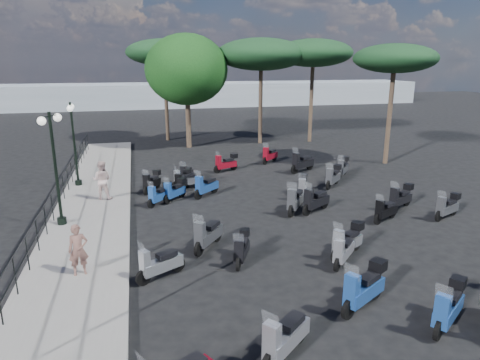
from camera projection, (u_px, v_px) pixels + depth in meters
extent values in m
plane|color=black|center=(266.00, 226.00, 16.09)|extent=(120.00, 120.00, 0.00)
cube|color=slate|center=(92.00, 212.00, 17.39)|extent=(3.00, 30.00, 0.15)
cylinder|color=black|center=(0.00, 304.00, 9.70)|extent=(0.04, 0.04, 1.10)
cylinder|color=black|center=(15.00, 275.00, 10.98)|extent=(0.04, 0.04, 1.10)
cylinder|color=black|center=(27.00, 253.00, 12.26)|extent=(0.04, 0.04, 1.10)
cylinder|color=black|center=(37.00, 235.00, 13.54)|extent=(0.04, 0.04, 1.10)
cylinder|color=black|center=(45.00, 219.00, 14.82)|extent=(0.04, 0.04, 1.10)
cylinder|color=black|center=(52.00, 207.00, 16.10)|extent=(0.04, 0.04, 1.10)
cylinder|color=black|center=(58.00, 196.00, 17.38)|extent=(0.04, 0.04, 1.10)
cylinder|color=black|center=(63.00, 187.00, 18.66)|extent=(0.04, 0.04, 1.10)
cylinder|color=black|center=(68.00, 179.00, 19.94)|extent=(0.04, 0.04, 1.10)
cylinder|color=black|center=(71.00, 171.00, 21.22)|extent=(0.04, 0.04, 1.10)
cylinder|color=black|center=(75.00, 165.00, 22.50)|extent=(0.04, 0.04, 1.10)
cylinder|color=black|center=(78.00, 159.00, 23.78)|extent=(0.04, 0.04, 1.10)
cylinder|color=black|center=(81.00, 154.00, 25.06)|extent=(0.04, 0.04, 1.10)
cylinder|color=black|center=(83.00, 150.00, 26.34)|extent=(0.04, 0.04, 1.10)
cylinder|color=black|center=(86.00, 146.00, 27.62)|extent=(0.04, 0.04, 1.10)
cylinder|color=black|center=(88.00, 142.00, 28.90)|extent=(0.04, 0.04, 1.10)
cube|color=black|center=(54.00, 188.00, 16.60)|extent=(0.04, 26.00, 0.04)
cube|color=black|center=(55.00, 201.00, 16.74)|extent=(0.04, 26.00, 0.04)
cylinder|color=black|center=(62.00, 221.00, 15.89)|extent=(0.33, 0.33, 0.25)
cylinder|color=black|center=(56.00, 170.00, 15.36)|extent=(0.11, 0.11, 4.16)
cylinder|color=black|center=(49.00, 116.00, 14.84)|extent=(0.41, 0.88, 0.04)
sphere|color=white|center=(57.00, 117.00, 15.31)|extent=(0.29, 0.29, 0.29)
sphere|color=white|center=(42.00, 121.00, 14.42)|extent=(0.29, 0.29, 0.29)
cylinder|color=black|center=(79.00, 182.00, 20.85)|extent=(0.32, 0.32, 0.24)
cylinder|color=black|center=(74.00, 145.00, 20.34)|extent=(0.11, 0.11, 4.01)
cylinder|color=black|center=(70.00, 105.00, 19.84)|extent=(0.11, 0.90, 0.04)
sphere|color=white|center=(71.00, 107.00, 20.28)|extent=(0.28, 0.28, 0.28)
sphere|color=white|center=(70.00, 108.00, 19.45)|extent=(0.28, 0.28, 0.28)
imported|color=brown|center=(78.00, 250.00, 11.99)|extent=(0.60, 0.45, 1.49)
imported|color=#C8ACA7|center=(102.00, 180.00, 18.57)|extent=(0.97, 0.83, 1.71)
cylinder|color=black|center=(300.00, 332.00, 9.42)|extent=(0.46, 0.41, 0.51)
cube|color=#A0A1A9|center=(287.00, 338.00, 8.91)|extent=(1.28, 1.16, 0.36)
cube|color=black|center=(292.00, 321.00, 8.97)|extent=(0.69, 0.65, 0.15)
cube|color=#A0A1A9|center=(272.00, 340.00, 8.36)|extent=(0.38, 0.39, 0.74)
plane|color=white|center=(271.00, 321.00, 8.19)|extent=(0.32, 0.36, 0.39)
cylinder|color=black|center=(143.00, 278.00, 11.82)|extent=(0.45, 0.31, 0.46)
cylinder|color=black|center=(178.00, 264.00, 12.57)|extent=(0.45, 0.31, 0.46)
cube|color=#B6BAC1|center=(162.00, 265.00, 12.18)|extent=(1.25, 0.90, 0.33)
cube|color=black|center=(167.00, 254.00, 12.21)|extent=(0.65, 0.54, 0.13)
cube|color=#B6BAC1|center=(145.00, 262.00, 11.75)|extent=(0.33, 0.36, 0.67)
plane|color=white|center=(142.00, 248.00, 11.59)|extent=(0.25, 0.36, 0.36)
cylinder|color=black|center=(199.00, 249.00, 13.57)|extent=(0.40, 0.47, 0.51)
cylinder|color=black|center=(217.00, 234.00, 14.69)|extent=(0.40, 0.47, 0.51)
cube|color=#424348|center=(209.00, 235.00, 14.13)|extent=(1.13, 1.31, 0.36)
cube|color=black|center=(211.00, 225.00, 14.21)|extent=(0.64, 0.70, 0.15)
cube|color=#424348|center=(200.00, 233.00, 13.52)|extent=(0.39, 0.38, 0.74)
plane|color=white|center=(199.00, 220.00, 13.33)|extent=(0.37, 0.31, 0.39)
cylinder|color=black|center=(198.00, 194.00, 19.11)|extent=(0.42, 0.40, 0.48)
cylinder|color=black|center=(214.00, 188.00, 20.07)|extent=(0.42, 0.40, 0.48)
cube|color=#214E9D|center=(207.00, 187.00, 19.58)|extent=(1.19, 1.13, 0.34)
cube|color=black|center=(209.00, 180.00, 19.64)|extent=(0.65, 0.63, 0.14)
cube|color=#214E9D|center=(199.00, 184.00, 19.05)|extent=(0.37, 0.37, 0.70)
plane|color=white|center=(198.00, 175.00, 18.88)|extent=(0.32, 0.33, 0.37)
cylinder|color=black|center=(178.00, 190.00, 19.90)|extent=(0.30, 0.42, 0.44)
cylinder|color=black|center=(187.00, 183.00, 20.90)|extent=(0.30, 0.42, 0.44)
cube|color=black|center=(183.00, 183.00, 20.40)|extent=(0.87, 1.17, 0.31)
cube|color=black|center=(184.00, 177.00, 20.47)|extent=(0.51, 0.61, 0.13)
cube|color=black|center=(178.00, 181.00, 19.85)|extent=(0.34, 0.31, 0.64)
plane|color=white|center=(177.00, 172.00, 19.69)|extent=(0.33, 0.24, 0.34)
cube|color=black|center=(187.00, 172.00, 20.76)|extent=(0.41, 0.41, 0.24)
cylinder|color=black|center=(348.00, 309.00, 10.27)|extent=(0.50, 0.36, 0.52)
cylinder|color=black|center=(375.00, 289.00, 11.15)|extent=(0.50, 0.36, 0.52)
cube|color=#214E9D|center=(364.00, 291.00, 10.69)|extent=(1.40, 1.03, 0.37)
cube|color=black|center=(369.00, 278.00, 10.74)|extent=(0.72, 0.61, 0.15)
cube|color=#214E9D|center=(352.00, 289.00, 10.20)|extent=(0.37, 0.40, 0.76)
plane|color=white|center=(352.00, 272.00, 10.02)|extent=(0.28, 0.40, 0.40)
cube|color=black|center=(378.00, 265.00, 10.98)|extent=(0.49, 0.49, 0.28)
cylinder|color=black|center=(337.00, 264.00, 12.60)|extent=(0.37, 0.38, 0.44)
cylinder|color=black|center=(348.00, 251.00, 13.51)|extent=(0.37, 0.38, 0.44)
cube|color=#A0A1A9|center=(344.00, 252.00, 13.05)|extent=(1.05, 1.07, 0.31)
cube|color=black|center=(346.00, 242.00, 13.11)|extent=(0.58, 0.58, 0.13)
cube|color=#A0A1A9|center=(339.00, 250.00, 12.55)|extent=(0.34, 0.34, 0.64)
plane|color=white|center=(339.00, 238.00, 12.39)|extent=(0.30, 0.29, 0.34)
cylinder|color=black|center=(238.00, 264.00, 12.65)|extent=(0.25, 0.42, 0.42)
cylinder|color=black|center=(245.00, 249.00, 13.66)|extent=(0.25, 0.42, 0.42)
cube|color=black|center=(242.00, 251.00, 13.15)|extent=(0.74, 1.17, 0.30)
cube|color=black|center=(243.00, 241.00, 13.23)|extent=(0.46, 0.59, 0.12)
cube|color=black|center=(239.00, 250.00, 12.61)|extent=(0.32, 0.29, 0.62)
plane|color=white|center=(239.00, 239.00, 12.45)|extent=(0.34, 0.20, 0.33)
cube|color=black|center=(245.00, 232.00, 13.52)|extent=(0.38, 0.39, 0.23)
cylinder|color=black|center=(167.00, 199.00, 18.54)|extent=(0.36, 0.37, 0.43)
cylinder|color=black|center=(182.00, 193.00, 19.44)|extent=(0.36, 0.37, 0.43)
cube|color=#214E9D|center=(175.00, 192.00, 18.98)|extent=(1.01, 1.05, 0.30)
cube|color=black|center=(177.00, 186.00, 19.04)|extent=(0.56, 0.57, 0.12)
cube|color=#214E9D|center=(168.00, 190.00, 18.49)|extent=(0.33, 0.32, 0.62)
plane|color=white|center=(167.00, 181.00, 18.34)|extent=(0.29, 0.28, 0.33)
cube|color=black|center=(182.00, 181.00, 19.30)|extent=(0.41, 0.41, 0.23)
cylinder|color=black|center=(176.00, 186.00, 20.45)|extent=(0.46, 0.21, 0.45)
cylinder|color=black|center=(197.00, 183.00, 20.98)|extent=(0.46, 0.21, 0.45)
cube|color=#A0A1A9|center=(188.00, 181.00, 20.69)|extent=(1.25, 0.63, 0.32)
cube|color=black|center=(190.00, 175.00, 20.70)|extent=(0.61, 0.42, 0.13)
cube|color=#A0A1A9|center=(177.00, 177.00, 20.37)|extent=(0.27, 0.32, 0.65)
plane|color=white|center=(176.00, 169.00, 20.23)|extent=(0.17, 0.36, 0.35)
cylinder|color=black|center=(183.00, 180.00, 21.47)|extent=(0.27, 0.42, 0.42)
cylinder|color=black|center=(190.00, 175.00, 22.46)|extent=(0.27, 0.42, 0.42)
cube|color=black|center=(187.00, 174.00, 21.97)|extent=(0.77, 1.16, 0.30)
cube|color=black|center=(188.00, 169.00, 22.04)|extent=(0.47, 0.59, 0.12)
cube|color=black|center=(183.00, 172.00, 21.43)|extent=(0.32, 0.29, 0.62)
plane|color=white|center=(183.00, 165.00, 21.27)|extent=(0.33, 0.21, 0.33)
cylinder|color=black|center=(438.00, 330.00, 9.50)|extent=(0.46, 0.37, 0.49)
cylinder|color=black|center=(454.00, 307.00, 10.39)|extent=(0.46, 0.37, 0.49)
cube|color=#214E9D|center=(448.00, 310.00, 9.93)|extent=(1.28, 1.05, 0.35)
cube|color=black|center=(452.00, 296.00, 9.98)|extent=(0.68, 0.60, 0.14)
cube|color=#214E9D|center=(442.00, 310.00, 9.43)|extent=(0.36, 0.38, 0.71)
plane|color=white|center=(444.00, 293.00, 9.26)|extent=(0.29, 0.36, 0.38)
cube|color=black|center=(458.00, 282.00, 10.23)|extent=(0.47, 0.47, 0.26)
cylinder|color=black|center=(336.00, 255.00, 13.18)|extent=(0.45, 0.33, 0.47)
cylinder|color=black|center=(356.00, 244.00, 13.98)|extent=(0.45, 0.33, 0.47)
cube|color=#B6BAC1|center=(347.00, 244.00, 13.57)|extent=(1.26, 0.95, 0.33)
cube|color=black|center=(351.00, 234.00, 13.61)|extent=(0.66, 0.56, 0.14)
cube|color=#B6BAC1|center=(338.00, 241.00, 13.11)|extent=(0.34, 0.36, 0.69)
plane|color=white|center=(338.00, 228.00, 12.95)|extent=(0.26, 0.36, 0.37)
cube|color=black|center=(358.00, 226.00, 13.83)|extent=(0.45, 0.44, 0.26)
cylinder|color=black|center=(291.00, 211.00, 16.96)|extent=(0.39, 0.48, 0.52)
cylinder|color=black|center=(299.00, 201.00, 18.11)|extent=(0.39, 0.48, 0.52)
cube|color=#424348|center=(296.00, 201.00, 17.53)|extent=(1.12, 1.35, 0.37)
cube|color=black|center=(297.00, 193.00, 17.61)|extent=(0.64, 0.71, 0.15)
cube|color=#424348|center=(292.00, 198.00, 16.90)|extent=(0.40, 0.38, 0.76)
plane|color=white|center=(292.00, 187.00, 16.71)|extent=(0.38, 0.31, 0.40)
cylinder|color=black|center=(302.00, 196.00, 18.83)|extent=(0.29, 0.46, 0.47)
cylinder|color=black|center=(303.00, 189.00, 19.93)|extent=(0.29, 0.46, 0.47)
cube|color=#A0A1A9|center=(303.00, 189.00, 19.38)|extent=(0.84, 1.28, 0.33)
cube|color=black|center=(303.00, 182.00, 19.46)|extent=(0.51, 0.65, 0.14)
cube|color=#A0A1A9|center=(302.00, 186.00, 18.78)|extent=(0.36, 0.32, 0.68)
plane|color=white|center=(302.00, 177.00, 18.61)|extent=(0.37, 0.23, 0.36)
cube|color=black|center=(304.00, 176.00, 19.78)|extent=(0.42, 0.43, 0.25)
cylinder|color=black|center=(217.00, 169.00, 23.55)|extent=(0.45, 0.27, 0.45)
cylinder|color=black|center=(234.00, 166.00, 24.21)|extent=(0.45, 0.27, 0.45)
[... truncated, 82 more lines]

